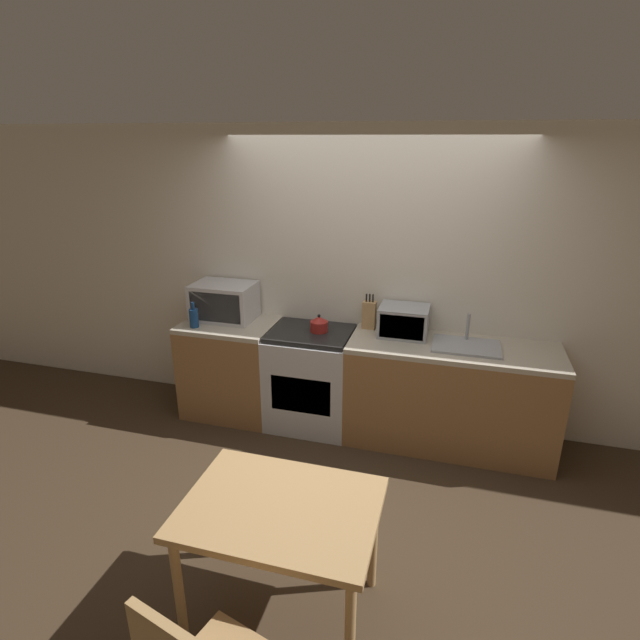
{
  "coord_description": "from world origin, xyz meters",
  "views": [
    {
      "loc": [
        0.74,
        -3.03,
        2.48
      ],
      "look_at": [
        -0.32,
        0.72,
        1.05
      ],
      "focal_mm": 28.0,
      "sensor_mm": 36.0,
      "label": 1
    }
  ],
  "objects": [
    {
      "name": "ground_plane",
      "position": [
        0.0,
        0.0,
        0.0
      ],
      "size": [
        16.0,
        16.0,
        0.0
      ],
      "primitive_type": "plane",
      "color": "#3D2D1E"
    },
    {
      "name": "wall_back",
      "position": [
        0.0,
        1.16,
        1.3
      ],
      "size": [
        10.0,
        0.06,
        2.6
      ],
      "color": "silver",
      "rests_on": "ground_plane"
    },
    {
      "name": "counter_left_run",
      "position": [
        -1.21,
        0.82,
        0.45
      ],
      "size": [
        0.83,
        0.62,
        0.9
      ],
      "color": "olive",
      "rests_on": "ground_plane"
    },
    {
      "name": "counter_right_run",
      "position": [
        0.78,
        0.82,
        0.45
      ],
      "size": [
        1.69,
        0.62,
        0.9
      ],
      "color": "olive",
      "rests_on": "ground_plane"
    },
    {
      "name": "stove_range",
      "position": [
        -0.43,
        0.82,
        0.45
      ],
      "size": [
        0.73,
        0.62,
        0.9
      ],
      "color": "silver",
      "rests_on": "ground_plane"
    },
    {
      "name": "kettle",
      "position": [
        -0.36,
        0.84,
        0.97
      ],
      "size": [
        0.16,
        0.16,
        0.16
      ],
      "color": "maroon",
      "rests_on": "stove_range"
    },
    {
      "name": "microwave",
      "position": [
        -1.28,
        0.91,
        1.07
      ],
      "size": [
        0.55,
        0.39,
        0.33
      ],
      "color": "silver",
      "rests_on": "counter_left_run"
    },
    {
      "name": "bottle",
      "position": [
        -1.45,
        0.64,
        0.99
      ],
      "size": [
        0.08,
        0.08,
        0.23
      ],
      "color": "navy",
      "rests_on": "counter_left_run"
    },
    {
      "name": "knife_block",
      "position": [
        0.04,
        1.03,
        1.02
      ],
      "size": [
        0.11,
        0.09,
        0.31
      ],
      "color": "tan",
      "rests_on": "counter_right_run"
    },
    {
      "name": "toaster_oven",
      "position": [
        0.35,
        0.95,
        1.03
      ],
      "size": [
        0.41,
        0.32,
        0.25
      ],
      "color": "#999BA0",
      "rests_on": "counter_right_run"
    },
    {
      "name": "sink_basin",
      "position": [
        0.87,
        0.82,
        0.92
      ],
      "size": [
        0.53,
        0.37,
        0.24
      ],
      "color": "#999BA0",
      "rests_on": "counter_right_run"
    },
    {
      "name": "dining_table",
      "position": [
        -0.01,
        -1.11,
        0.64
      ],
      "size": [
        1.0,
        0.73,
        0.73
      ],
      "color": "tan",
      "rests_on": "ground_plane"
    }
  ]
}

